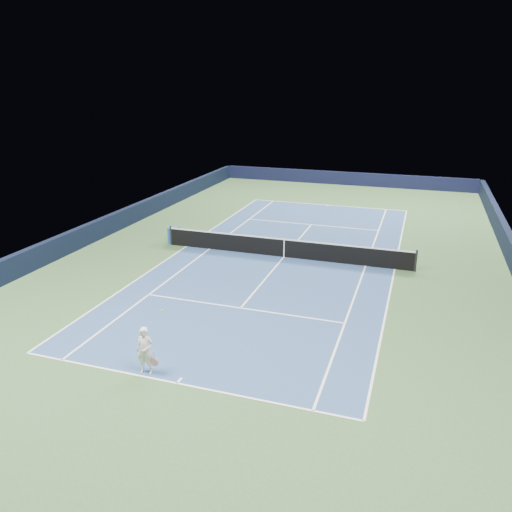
% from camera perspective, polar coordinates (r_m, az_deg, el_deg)
% --- Properties ---
extents(ground, '(40.00, 40.00, 0.00)m').
position_cam_1_polar(ground, '(25.46, 3.21, -0.12)').
color(ground, '#33532D').
rests_on(ground, ground).
extents(wall_far, '(22.00, 0.35, 1.10)m').
position_cam_1_polar(wall_far, '(44.18, 10.19, 8.72)').
color(wall_far, black).
rests_on(wall_far, ground).
extents(wall_left, '(0.35, 40.00, 1.10)m').
position_cam_1_polar(wall_left, '(29.87, -17.24, 3.08)').
color(wall_left, black).
rests_on(wall_left, ground).
extents(court_surface, '(10.97, 23.77, 0.01)m').
position_cam_1_polar(court_surface, '(25.46, 3.21, -0.11)').
color(court_surface, navy).
rests_on(court_surface, ground).
extents(baseline_far, '(10.97, 0.08, 0.00)m').
position_cam_1_polar(baseline_far, '(36.61, 8.21, 5.79)').
color(baseline_far, white).
rests_on(baseline_far, ground).
extents(baseline_near, '(10.97, 0.08, 0.00)m').
position_cam_1_polar(baseline_near, '(15.44, -9.03, -14.17)').
color(baseline_near, white).
rests_on(baseline_near, ground).
extents(sideline_doubles_right, '(0.08, 23.77, 0.00)m').
position_cam_1_polar(sideline_doubles_right, '(24.69, 15.57, -1.44)').
color(sideline_doubles_right, white).
rests_on(sideline_doubles_right, ground).
extents(sideline_doubles_left, '(0.08, 23.77, 0.00)m').
position_cam_1_polar(sideline_doubles_left, '(27.33, -7.94, 1.12)').
color(sideline_doubles_left, white).
rests_on(sideline_doubles_left, ground).
extents(sideline_singles_right, '(0.08, 23.77, 0.00)m').
position_cam_1_polar(sideline_singles_right, '(24.77, 12.42, -1.11)').
color(sideline_singles_right, white).
rests_on(sideline_singles_right, ground).
extents(sideline_singles_left, '(0.08, 23.77, 0.00)m').
position_cam_1_polar(sideline_singles_left, '(26.77, -5.31, 0.83)').
color(sideline_singles_left, white).
rests_on(sideline_singles_left, ground).
extents(service_line_far, '(8.23, 0.08, 0.00)m').
position_cam_1_polar(service_line_far, '(31.40, 6.34, 3.59)').
color(service_line_far, white).
rests_on(service_line_far, ground).
extents(service_line_near, '(8.23, 0.08, 0.00)m').
position_cam_1_polar(service_line_near, '(19.81, -1.77, -5.96)').
color(service_line_near, white).
rests_on(service_line_near, ground).
extents(center_service_line, '(0.08, 12.80, 0.00)m').
position_cam_1_polar(center_service_line, '(25.46, 3.21, -0.10)').
color(center_service_line, white).
rests_on(center_service_line, ground).
extents(center_mark_far, '(0.08, 0.30, 0.00)m').
position_cam_1_polar(center_mark_far, '(36.47, 8.17, 5.73)').
color(center_mark_far, white).
rests_on(center_mark_far, ground).
extents(center_mark_near, '(0.08, 0.30, 0.00)m').
position_cam_1_polar(center_mark_near, '(15.55, -8.77, -13.89)').
color(center_mark_near, white).
rests_on(center_mark_near, ground).
extents(tennis_net, '(12.90, 0.10, 1.07)m').
position_cam_1_polar(tennis_net, '(25.30, 3.23, 0.96)').
color(tennis_net, black).
rests_on(tennis_net, ground).
extents(sponsor_cube, '(0.58, 0.51, 0.88)m').
position_cam_1_polar(sponsor_cube, '(27.90, -9.34, 2.35)').
color(sponsor_cube, '#1C51A8').
rests_on(sponsor_cube, ground).
extents(tennis_player, '(0.75, 1.25, 1.69)m').
position_cam_1_polar(tennis_player, '(15.73, -12.54, -10.53)').
color(tennis_player, white).
rests_on(tennis_player, ground).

